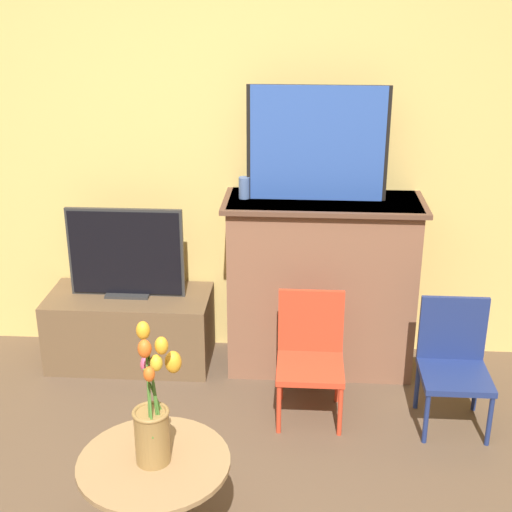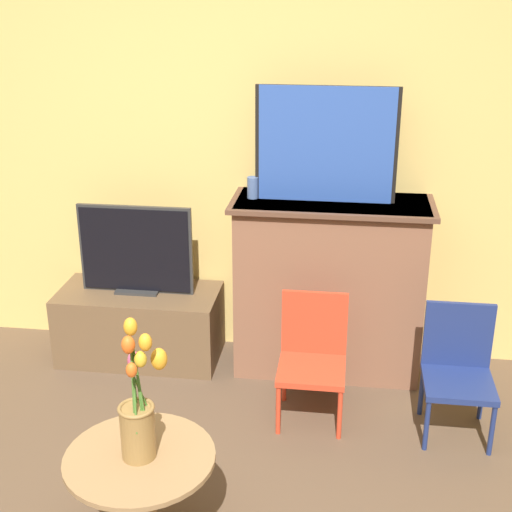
{
  "view_description": "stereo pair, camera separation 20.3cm",
  "coord_description": "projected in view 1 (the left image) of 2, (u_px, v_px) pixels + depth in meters",
  "views": [
    {
      "loc": [
        0.43,
        -1.74,
        2.09
      ],
      "look_at": [
        0.23,
        1.24,
        0.92
      ],
      "focal_mm": 50.0,
      "sensor_mm": 36.0,
      "label": 1
    },
    {
      "loc": [
        0.63,
        -1.72,
        2.09
      ],
      "look_at": [
        0.23,
        1.24,
        0.92
      ],
      "focal_mm": 50.0,
      "sensor_mm": 36.0,
      "label": 2
    }
  ],
  "objects": [
    {
      "name": "tv_monitor",
      "position": [
        126.0,
        254.0,
        3.93
      ],
      "size": [
        0.64,
        0.12,
        0.51
      ],
      "color": "#2D2D2D",
      "rests_on": "tv_stand"
    },
    {
      "name": "painting",
      "position": [
        317.0,
        144.0,
        3.67
      ],
      "size": [
        0.73,
        0.03,
        0.6
      ],
      "color": "black",
      "rests_on": "fireplace_mantel"
    },
    {
      "name": "side_table",
      "position": [
        156.0,
        494.0,
        2.65
      ],
      "size": [
        0.56,
        0.56,
        0.44
      ],
      "color": "#99754C",
      "rests_on": "ground"
    },
    {
      "name": "mantel_candle",
      "position": [
        244.0,
        188.0,
        3.77
      ],
      "size": [
        0.06,
        0.06,
        0.11
      ],
      "color": "#4C6699",
      "rests_on": "fireplace_mantel"
    },
    {
      "name": "wall_back",
      "position": [
        225.0,
        122.0,
        3.89
      ],
      "size": [
        8.0,
        0.06,
        2.7
      ],
      "color": "#E0BC66",
      "rests_on": "ground"
    },
    {
      "name": "chair_blue",
      "position": [
        454.0,
        359.0,
        3.49
      ],
      "size": [
        0.33,
        0.33,
        0.63
      ],
      "color": "navy",
      "rests_on": "ground"
    },
    {
      "name": "fireplace_mantel",
      "position": [
        321.0,
        283.0,
        3.94
      ],
      "size": [
        1.07,
        0.45,
        0.99
      ],
      "color": "brown",
      "rests_on": "ground"
    },
    {
      "name": "chair_red",
      "position": [
        310.0,
        351.0,
        3.56
      ],
      "size": [
        0.33,
        0.33,
        0.63
      ],
      "color": "red",
      "rests_on": "ground"
    },
    {
      "name": "vase_tulips",
      "position": [
        153.0,
        415.0,
        2.54
      ],
      "size": [
        0.18,
        0.24,
        0.52
      ],
      "color": "olive",
      "rests_on": "side_table"
    },
    {
      "name": "tv_stand",
      "position": [
        131.0,
        328.0,
        4.09
      ],
      "size": [
        0.92,
        0.44,
        0.42
      ],
      "color": "brown",
      "rests_on": "ground"
    }
  ]
}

